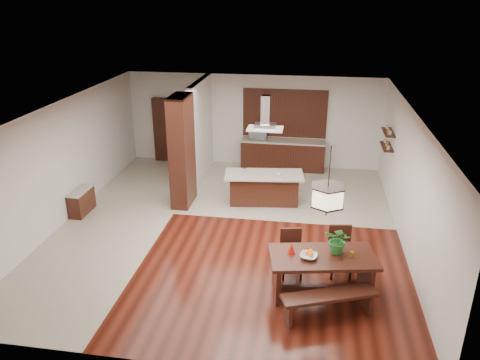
% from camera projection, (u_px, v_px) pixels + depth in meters
% --- Properties ---
extents(room_shell, '(9.00, 9.04, 2.92)m').
position_uv_depth(room_shell, '(227.00, 146.00, 10.46)').
color(room_shell, '#361109').
rests_on(room_shell, ground).
extents(tile_hallway, '(2.50, 9.00, 0.01)m').
position_uv_depth(tile_hallway, '(119.00, 219.00, 11.63)').
color(tile_hallway, '#B9AF9A').
rests_on(tile_hallway, ground).
extents(tile_kitchen, '(5.50, 4.00, 0.01)m').
position_uv_depth(tile_kitchen, '(287.00, 190.00, 13.34)').
color(tile_kitchen, '#B9AF9A').
rests_on(tile_kitchen, ground).
extents(soffit_band, '(8.00, 9.00, 0.02)m').
position_uv_depth(soffit_band, '(226.00, 110.00, 10.15)').
color(soffit_band, '#432210').
rests_on(soffit_band, room_shell).
extents(partition_pier, '(0.45, 1.00, 2.90)m').
position_uv_depth(partition_pier, '(182.00, 152.00, 11.99)').
color(partition_pier, black).
rests_on(partition_pier, ground).
extents(partition_stub, '(0.18, 2.40, 2.90)m').
position_uv_depth(partition_stub, '(201.00, 129.00, 13.91)').
color(partition_stub, silver).
rests_on(partition_stub, ground).
extents(hallway_console, '(0.37, 0.88, 0.63)m').
position_uv_depth(hallway_console, '(81.00, 202.00, 11.85)').
color(hallway_console, black).
rests_on(hallway_console, ground).
extents(hallway_doorway, '(1.10, 0.20, 2.10)m').
position_uv_depth(hallway_doorway, '(171.00, 130.00, 15.26)').
color(hallway_doorway, black).
rests_on(hallway_doorway, ground).
extents(rear_counter, '(2.60, 0.62, 0.95)m').
position_uv_depth(rear_counter, '(283.00, 155.00, 14.75)').
color(rear_counter, black).
rests_on(rear_counter, ground).
extents(kitchen_window, '(2.60, 0.08, 1.50)m').
position_uv_depth(kitchen_window, '(285.00, 113.00, 14.51)').
color(kitchen_window, '#95552C').
rests_on(kitchen_window, room_shell).
extents(shelf_lower, '(0.26, 0.90, 0.04)m').
position_uv_depth(shelf_lower, '(387.00, 147.00, 12.52)').
color(shelf_lower, black).
rests_on(shelf_lower, room_shell).
extents(shelf_upper, '(0.26, 0.90, 0.04)m').
position_uv_depth(shelf_upper, '(388.00, 132.00, 12.37)').
color(shelf_upper, black).
rests_on(shelf_upper, room_shell).
extents(dining_table, '(2.08, 1.31, 0.81)m').
position_uv_depth(dining_table, '(322.00, 265.00, 8.59)').
color(dining_table, black).
rests_on(dining_table, ground).
extents(dining_bench, '(1.69, 0.95, 0.47)m').
position_uv_depth(dining_bench, '(329.00, 305.00, 8.08)').
color(dining_bench, black).
rests_on(dining_bench, ground).
extents(dining_chair_left, '(0.50, 0.50, 0.96)m').
position_uv_depth(dining_chair_left, '(292.00, 254.00, 9.17)').
color(dining_chair_left, black).
rests_on(dining_chair_left, ground).
extents(dining_chair_right, '(0.50, 0.50, 1.01)m').
position_uv_depth(dining_chair_right, '(340.00, 252.00, 9.19)').
color(dining_chair_right, black).
rests_on(dining_chair_right, ground).
extents(pendant_lantern, '(0.64, 0.64, 1.31)m').
position_uv_depth(pendant_lantern, '(329.00, 182.00, 7.97)').
color(pendant_lantern, '#F2E6B9').
rests_on(pendant_lantern, room_shell).
extents(foliage_plant, '(0.59, 0.55, 0.52)m').
position_uv_depth(foliage_plant, '(339.00, 240.00, 8.50)').
color(foliage_plant, '#256F2A').
rests_on(foliage_plant, dining_table).
extents(fruit_bowl, '(0.35, 0.35, 0.08)m').
position_uv_depth(fruit_bowl, '(309.00, 256.00, 8.42)').
color(fruit_bowl, beige).
rests_on(fruit_bowl, dining_table).
extents(napkin_cone, '(0.17, 0.17, 0.23)m').
position_uv_depth(napkin_cone, '(291.00, 248.00, 8.53)').
color(napkin_cone, '#AB1C0C').
rests_on(napkin_cone, dining_table).
extents(gold_ornament, '(0.10, 0.10, 0.11)m').
position_uv_depth(gold_ornament, '(352.00, 254.00, 8.45)').
color(gold_ornament, gold).
rests_on(gold_ornament, dining_table).
extents(kitchen_island, '(2.13, 1.13, 0.84)m').
position_uv_depth(kitchen_island, '(264.00, 188.00, 12.38)').
color(kitchen_island, black).
rests_on(kitchen_island, ground).
extents(range_hood, '(0.90, 0.55, 0.87)m').
position_uv_depth(range_hood, '(266.00, 113.00, 11.62)').
color(range_hood, silver).
rests_on(range_hood, room_shell).
extents(island_cup, '(0.12, 0.12, 0.10)m').
position_uv_depth(island_cup, '(279.00, 174.00, 12.04)').
color(island_cup, silver).
rests_on(island_cup, kitchen_island).
extents(microwave, '(0.56, 0.38, 0.31)m').
position_uv_depth(microwave, '(258.00, 134.00, 14.64)').
color(microwave, silver).
rests_on(microwave, rear_counter).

